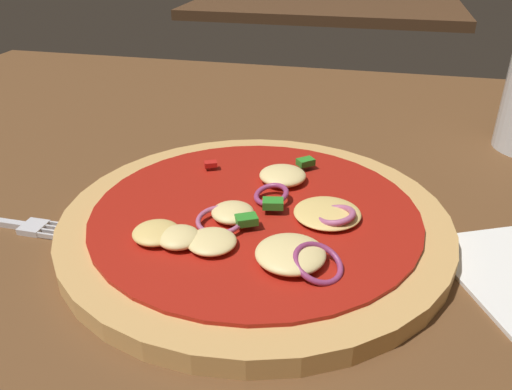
% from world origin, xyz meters
% --- Properties ---
extents(dining_table, '(1.16, 1.03, 0.03)m').
position_xyz_m(dining_table, '(0.00, 0.00, 0.01)').
color(dining_table, brown).
rests_on(dining_table, ground).
extents(pizza, '(0.30, 0.30, 0.03)m').
position_xyz_m(pizza, '(-0.00, 0.01, 0.04)').
color(pizza, tan).
rests_on(pizza, dining_table).
extents(fork, '(0.16, 0.02, 0.01)m').
position_xyz_m(fork, '(-0.20, -0.02, 0.03)').
color(fork, silver).
rests_on(fork, dining_table).
extents(background_table, '(0.76, 0.64, 0.03)m').
position_xyz_m(background_table, '(-0.08, 1.33, 0.01)').
color(background_table, '#4C301C').
rests_on(background_table, ground).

